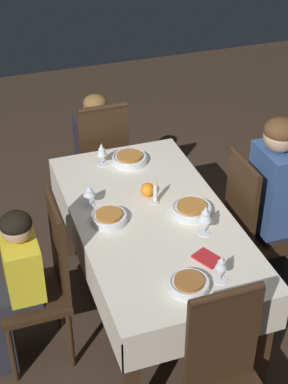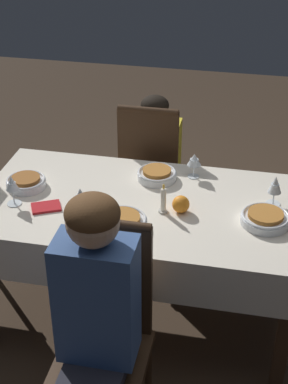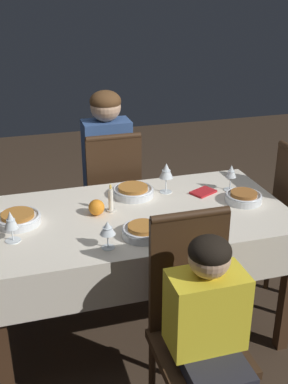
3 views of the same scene
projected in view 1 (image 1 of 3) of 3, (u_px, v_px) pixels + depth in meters
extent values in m
plane|color=#3D2D21|center=(151.00, 313.00, 3.66)|extent=(8.00, 8.00, 0.00)
cube|color=silver|center=(152.00, 219.00, 3.25)|extent=(1.57, 0.84, 0.04)
cube|color=silver|center=(219.00, 221.00, 3.42)|extent=(1.57, 0.01, 0.19)
cube|color=silver|center=(80.00, 251.00, 3.20)|extent=(1.57, 0.01, 0.19)
cube|color=silver|center=(209.00, 335.00, 2.70)|extent=(0.01, 0.84, 0.19)
cube|color=silver|center=(113.00, 166.00, 3.92)|extent=(0.01, 0.84, 0.19)
cube|color=#3D2616|center=(263.00, 344.00, 2.99)|extent=(0.06, 0.06, 0.71)
cube|color=#3D2616|center=(165.00, 194.00, 4.11)|extent=(0.06, 0.06, 0.71)
cube|color=#3D2616|center=(133.00, 381.00, 2.80)|extent=(0.06, 0.06, 0.71)
cube|color=#3D2616|center=(66.00, 213.00, 3.92)|extent=(0.06, 0.06, 0.71)
cube|color=#382314|center=(262.00, 236.00, 3.60)|extent=(0.37, 0.37, 0.04)
cube|color=#382314|center=(241.00, 203.00, 3.39)|extent=(0.34, 0.03, 0.54)
cylinder|color=#382314|center=(246.00, 163.00, 3.24)|extent=(0.33, 0.04, 0.04)
cylinder|color=#382314|center=(268.00, 244.00, 3.89)|extent=(0.03, 0.03, 0.41)
cylinder|color=#382314|center=(247.00, 286.00, 3.56)|extent=(0.03, 0.03, 0.41)
cylinder|color=#382314|center=(224.00, 254.00, 3.80)|extent=(0.03, 0.03, 0.41)
cube|color=#382314|center=(32.00, 297.00, 3.16)|extent=(0.37, 0.37, 0.04)
cube|color=#382314|center=(59.00, 249.00, 3.05)|extent=(0.34, 0.03, 0.54)
cylinder|color=#382314|center=(54.00, 207.00, 2.90)|extent=(0.33, 0.04, 0.04)
cylinder|color=#382314|center=(4.00, 313.00, 3.37)|extent=(0.03, 0.03, 0.41)
cylinder|color=#382314|center=(12.00, 355.00, 3.12)|extent=(0.03, 0.03, 0.41)
cylinder|color=#382314|center=(58.00, 300.00, 3.46)|extent=(0.03, 0.03, 0.41)
cylinder|color=#382314|center=(71.00, 340.00, 3.21)|extent=(0.03, 0.03, 0.41)
cube|color=#382314|center=(99.00, 168.00, 4.25)|extent=(0.37, 0.37, 0.04)
cube|color=#382314|center=(104.00, 144.00, 3.96)|extent=(0.03, 0.34, 0.54)
cylinder|color=#382314|center=(103.00, 108.00, 3.81)|extent=(0.04, 0.33, 0.04)
cylinder|color=#382314|center=(115.00, 179.00, 4.55)|extent=(0.03, 0.03, 0.41)
cylinder|color=#382314|center=(75.00, 186.00, 4.46)|extent=(0.03, 0.03, 0.41)
cylinder|color=#382314|center=(127.00, 201.00, 4.30)|extent=(0.03, 0.03, 0.41)
cylinder|color=#382314|center=(85.00, 210.00, 4.21)|extent=(0.03, 0.03, 0.41)
cube|color=#382314|center=(222.00, 340.00, 2.54)|extent=(0.03, 0.34, 0.54)
cylinder|color=#382314|center=(227.00, 295.00, 2.39)|extent=(0.04, 0.33, 0.04)
cube|color=#282833|center=(286.00, 255.00, 3.77)|extent=(0.23, 0.14, 0.45)
cube|color=#282833|center=(279.00, 226.00, 3.60)|extent=(0.24, 0.31, 0.06)
cube|color=#38568E|center=(273.00, 189.00, 3.41)|extent=(0.30, 0.18, 0.53)
sphere|color=#D6A884|center=(281.00, 136.00, 3.21)|extent=(0.19, 0.19, 0.19)
ellipsoid|color=brown|center=(281.00, 130.00, 3.19)|extent=(0.19, 0.19, 0.13)
cube|color=#282833|center=(0.00, 332.00, 3.23)|extent=(0.22, 0.14, 0.45)
cube|color=#282833|center=(10.00, 295.00, 3.11)|extent=(0.24, 0.31, 0.06)
cube|color=yellow|center=(22.00, 264.00, 3.02)|extent=(0.30, 0.18, 0.32)
sphere|color=#D6A884|center=(16.00, 228.00, 2.89)|extent=(0.16, 0.16, 0.16)
ellipsoid|color=black|center=(15.00, 223.00, 2.87)|extent=(0.16, 0.16, 0.11)
cube|color=#383342|center=(94.00, 178.00, 4.52)|extent=(0.14, 0.22, 0.45)
cube|color=#383342|center=(95.00, 154.00, 4.31)|extent=(0.31, 0.24, 0.06)
cube|color=#282333|center=(97.00, 137.00, 4.14)|extent=(0.18, 0.30, 0.32)
sphere|color=#D6A884|center=(95.00, 107.00, 4.01)|extent=(0.16, 0.16, 0.16)
ellipsoid|color=brown|center=(95.00, 103.00, 3.99)|extent=(0.16, 0.16, 0.11)
cylinder|color=silver|center=(192.00, 210.00, 3.25)|extent=(0.23, 0.23, 0.04)
torus|color=silver|center=(192.00, 207.00, 3.24)|extent=(0.22, 0.22, 0.01)
cylinder|color=#B2702D|center=(192.00, 206.00, 3.24)|extent=(0.16, 0.16, 0.02)
cylinder|color=white|center=(204.00, 233.00, 3.11)|extent=(0.07, 0.07, 0.00)
cylinder|color=white|center=(205.00, 226.00, 3.09)|extent=(0.01, 0.01, 0.08)
cone|color=white|center=(206.00, 213.00, 3.04)|extent=(0.08, 0.08, 0.08)
cylinder|color=white|center=(205.00, 216.00, 3.05)|extent=(0.05, 0.05, 0.04)
cylinder|color=silver|center=(109.00, 219.00, 3.19)|extent=(0.20, 0.20, 0.04)
torus|color=silver|center=(109.00, 215.00, 3.18)|extent=(0.20, 0.20, 0.01)
cylinder|color=#B2702D|center=(109.00, 215.00, 3.17)|extent=(0.14, 0.14, 0.02)
cylinder|color=white|center=(90.00, 205.00, 3.32)|extent=(0.06, 0.06, 0.00)
cylinder|color=white|center=(90.00, 200.00, 3.30)|extent=(0.01, 0.01, 0.07)
cone|color=white|center=(89.00, 190.00, 3.27)|extent=(0.07, 0.07, 0.06)
cylinder|color=white|center=(89.00, 192.00, 3.27)|extent=(0.04, 0.04, 0.03)
cylinder|color=silver|center=(130.00, 160.00, 3.70)|extent=(0.22, 0.22, 0.04)
torus|color=silver|center=(130.00, 157.00, 3.69)|extent=(0.22, 0.22, 0.01)
cylinder|color=#B2702D|center=(130.00, 156.00, 3.68)|extent=(0.16, 0.16, 0.02)
cylinder|color=white|center=(102.00, 164.00, 3.69)|extent=(0.07, 0.07, 0.00)
cylinder|color=white|center=(102.00, 159.00, 3.67)|extent=(0.01, 0.01, 0.06)
cone|color=white|center=(101.00, 149.00, 3.63)|extent=(0.07, 0.07, 0.08)
cylinder|color=white|center=(102.00, 152.00, 3.64)|extent=(0.04, 0.04, 0.04)
cylinder|color=silver|center=(189.00, 285.00, 2.76)|extent=(0.20, 0.20, 0.04)
torus|color=silver|center=(189.00, 282.00, 2.74)|extent=(0.19, 0.19, 0.01)
cylinder|color=#995B28|center=(189.00, 281.00, 2.74)|extent=(0.14, 0.14, 0.02)
cylinder|color=white|center=(220.00, 280.00, 2.81)|extent=(0.07, 0.07, 0.00)
cylinder|color=white|center=(221.00, 274.00, 2.79)|extent=(0.01, 0.01, 0.08)
cone|color=white|center=(222.00, 262.00, 2.75)|extent=(0.06, 0.06, 0.07)
cylinder|color=white|center=(221.00, 264.00, 2.75)|extent=(0.04, 0.04, 0.03)
cylinder|color=beige|center=(155.00, 202.00, 3.34)|extent=(0.05, 0.05, 0.01)
cylinder|color=white|center=(155.00, 193.00, 3.31)|extent=(0.03, 0.03, 0.11)
ellipsoid|color=#F9C64C|center=(156.00, 182.00, 3.27)|extent=(0.01, 0.01, 0.03)
sphere|color=orange|center=(147.00, 190.00, 3.38)|extent=(0.08, 0.08, 0.08)
cube|color=red|center=(207.00, 258.00, 2.93)|extent=(0.16, 0.14, 0.01)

